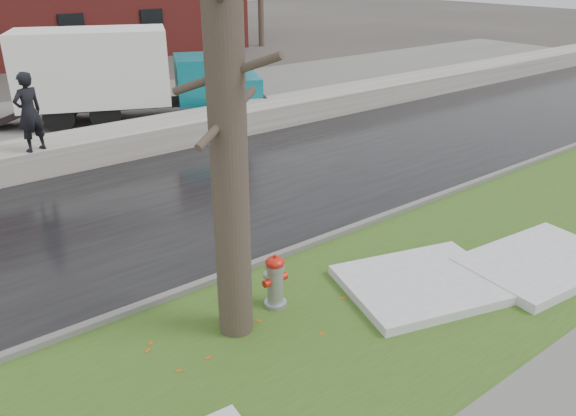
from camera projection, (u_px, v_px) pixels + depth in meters
ground at (305, 285)px, 9.68m from camera, size 120.00×120.00×0.00m
verge at (355, 318)px, 8.77m from camera, size 60.00×4.50×0.04m
road at (182, 202)px, 12.93m from camera, size 60.00×7.00×0.03m
parking_lot at (63, 123)px, 19.07m from camera, size 60.00×9.00×0.03m
curb at (271, 259)px, 10.37m from camera, size 60.00×0.15×0.14m
snowbank at (110, 144)px, 15.82m from camera, size 60.00×1.60×0.75m
fire_hydrant at (275, 279)px, 8.86m from camera, size 0.44×0.38×0.92m
tree at (227, 122)px, 7.19m from camera, size 1.25×1.43×6.34m
box_truck at (124, 73)px, 18.78m from camera, size 9.05×5.11×3.08m
worker at (29, 112)px, 13.66m from camera, size 0.83×0.68×1.96m
snow_patch_near at (423, 283)px, 9.50m from camera, size 3.06×2.66×0.16m
snow_patch_side at (541, 263)px, 10.12m from camera, size 2.96×2.06×0.18m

